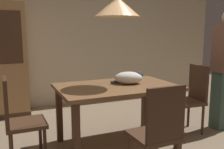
% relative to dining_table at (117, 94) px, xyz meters
% --- Properties ---
extents(back_wall, '(6.40, 0.10, 2.90)m').
position_rel_dining_table_xyz_m(back_wall, '(0.04, 2.11, 0.80)').
color(back_wall, beige).
rests_on(back_wall, ground).
extents(dining_table, '(1.40, 0.90, 0.75)m').
position_rel_dining_table_xyz_m(dining_table, '(0.00, 0.00, 0.00)').
color(dining_table, brown).
rests_on(dining_table, ground).
extents(chair_right_side, '(0.43, 0.43, 0.93)m').
position_rel_dining_table_xyz_m(chair_right_side, '(1.13, -0.01, -0.14)').
color(chair_right_side, '#472D1E').
rests_on(chair_right_side, ground).
extents(chair_left_side, '(0.40, 0.40, 0.93)m').
position_rel_dining_table_xyz_m(chair_left_side, '(-1.13, -0.00, -0.14)').
color(chair_left_side, '#472D1E').
rests_on(chair_left_side, ground).
extents(chair_near_front, '(0.41, 0.41, 0.93)m').
position_rel_dining_table_xyz_m(chair_near_front, '(0.00, -0.88, -0.14)').
color(chair_near_front, '#472D1E').
rests_on(chair_near_front, ground).
extents(cat_sleeping, '(0.41, 0.33, 0.16)m').
position_rel_dining_table_xyz_m(cat_sleeping, '(0.18, 0.03, 0.18)').
color(cat_sleeping, silver).
rests_on(cat_sleeping, dining_table).
extents(pendant_lamp, '(0.52, 0.52, 1.30)m').
position_rel_dining_table_xyz_m(pendant_lamp, '(0.00, 0.00, 1.01)').
color(pendant_lamp, '#E0A86B').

